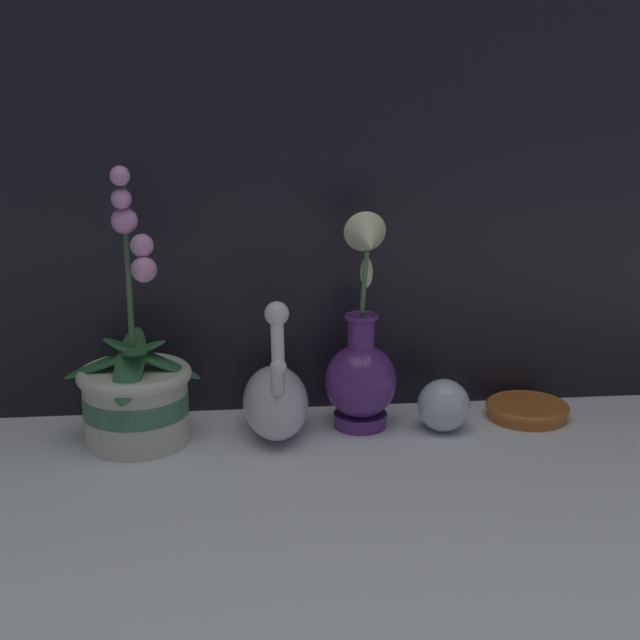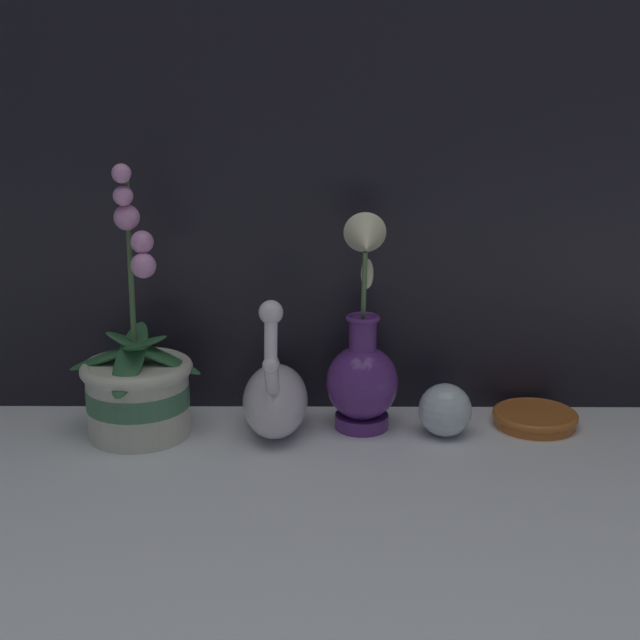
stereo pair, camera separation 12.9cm
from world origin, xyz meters
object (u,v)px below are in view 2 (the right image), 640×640
orchid_potted_plant (138,384)px  amber_dish (535,417)px  blue_vase (363,365)px  swan_figurine (275,396)px  glass_sphere (445,410)px

orchid_potted_plant → amber_dish: orchid_potted_plant is taller
amber_dish → blue_vase: bearing=-176.6°
swan_figurine → orchid_potted_plant: bearing=-177.4°
orchid_potted_plant → blue_vase: size_ratio=1.20×
orchid_potted_plant → amber_dish: size_ratio=3.10×
blue_vase → glass_sphere: size_ratio=4.21×
swan_figurine → amber_dish: 0.40m
blue_vase → glass_sphere: (0.12, -0.02, -0.06)m
glass_sphere → amber_dish: bearing=14.8°
amber_dish → swan_figurine: bearing=-175.9°
orchid_potted_plant → glass_sphere: (0.45, -0.00, -0.04)m
swan_figurine → glass_sphere: (0.25, -0.01, -0.02)m
blue_vase → orchid_potted_plant: bearing=-176.3°
orchid_potted_plant → glass_sphere: orchid_potted_plant is taller
glass_sphere → amber_dish: 0.15m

